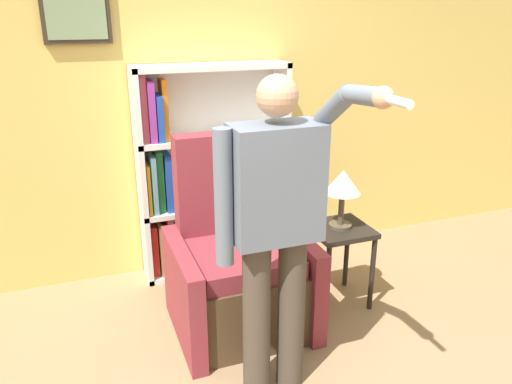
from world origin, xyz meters
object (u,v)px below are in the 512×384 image
Objects in this scene: armchair at (238,269)px; side_table at (339,242)px; table_lamp at (343,185)px; bookcase at (198,174)px; person_standing at (276,224)px.

side_table is at bearing -0.54° from armchair.
side_table is at bearing 90.00° from table_lamp.
armchair reaches higher than table_lamp.
table_lamp is at bearing -46.26° from bookcase.
armchair is (0.04, -0.82, -0.41)m from bookcase.
table_lamp reaches higher than side_table.
bookcase is at bearing 91.03° from person_standing.
armchair is 0.73× the size of person_standing.
person_standing is at bearing -91.29° from armchair.
person_standing is at bearing -139.00° from side_table.
person_standing is 1.15m from side_table.
armchair is 2.15× the size of side_table.
person_standing reaches higher than side_table.
side_table is (0.77, 0.67, -0.53)m from person_standing.
person_standing is (0.03, -1.50, 0.19)m from bookcase.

